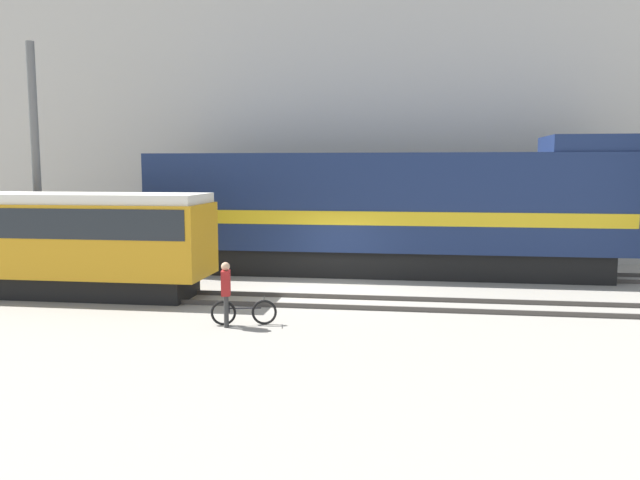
% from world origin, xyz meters
% --- Properties ---
extents(ground_plane, '(120.00, 120.00, 0.00)m').
position_xyz_m(ground_plane, '(0.00, 0.00, 0.00)').
color(ground_plane, gray).
extents(track_near, '(60.00, 1.51, 0.14)m').
position_xyz_m(track_near, '(0.00, -1.75, 0.07)').
color(track_near, '#47423D').
rests_on(track_near, ground).
extents(track_far, '(60.00, 1.51, 0.14)m').
position_xyz_m(track_far, '(0.00, 3.76, 0.07)').
color(track_far, '#47423D').
rests_on(track_far, ground).
extents(building_backdrop, '(46.55, 6.00, 14.55)m').
position_xyz_m(building_backdrop, '(0.00, 10.59, 7.27)').
color(building_backdrop, '#B7B2A8').
rests_on(building_backdrop, ground).
extents(freight_locomotive, '(17.77, 3.04, 5.19)m').
position_xyz_m(freight_locomotive, '(1.67, 3.76, 2.42)').
color(freight_locomotive, black).
rests_on(freight_locomotive, ground).
extents(streetcar, '(9.22, 2.54, 3.26)m').
position_xyz_m(streetcar, '(-8.17, -1.75, 1.86)').
color(streetcar, black).
rests_on(streetcar, ground).
extents(bicycle, '(1.68, 0.55, 0.72)m').
position_xyz_m(bicycle, '(-1.60, -4.62, 0.33)').
color(bicycle, black).
rests_on(bicycle, ground).
extents(person, '(0.29, 0.40, 1.67)m').
position_xyz_m(person, '(-1.99, -4.85, 1.01)').
color(person, '#333333').
rests_on(person, ground).
extents(utility_pole_left, '(0.30, 0.30, 8.50)m').
position_xyz_m(utility_pole_left, '(-10.81, 1.00, 4.25)').
color(utility_pole_left, '#595959').
rests_on(utility_pole_left, ground).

